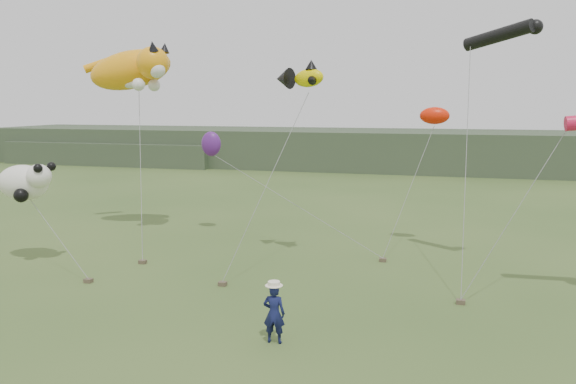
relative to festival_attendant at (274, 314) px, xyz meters
name	(u,v)px	position (x,y,z in m)	size (l,w,h in m)	color
ground	(235,326)	(-1.53, 0.84, -0.88)	(120.00, 120.00, 0.00)	#385123
headland	(352,150)	(-4.64, 45.53, 1.04)	(90.00, 13.00, 4.00)	#2D3D28
festival_attendant	(274,314)	(0.00, 0.00, 0.00)	(0.64, 0.42, 1.75)	#121743
sandbag_anchors	(256,276)	(-2.43, 5.63, -0.80)	(14.19, 6.16, 0.16)	brown
cat_kite	(135,69)	(-10.93, 11.73, 7.75)	(5.74, 3.30, 2.80)	orange
fish_kite	(299,78)	(-1.36, 8.42, 7.06)	(2.45, 1.61, 1.19)	#E1CE00
tube_kites	(554,71)	(8.34, 7.87, 7.17)	(6.27, 4.94, 4.11)	black
panda_kite	(26,182)	(-12.67, 5.27, 2.66)	(2.72, 1.76, 1.69)	white
misc_kites	(308,132)	(-1.91, 12.48, 4.61)	(12.52, 1.02, 2.59)	red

